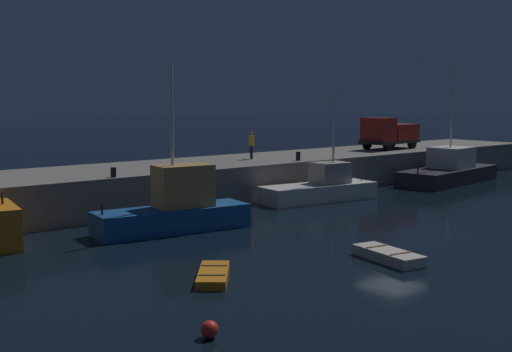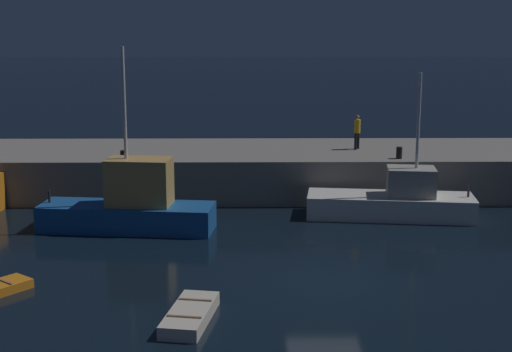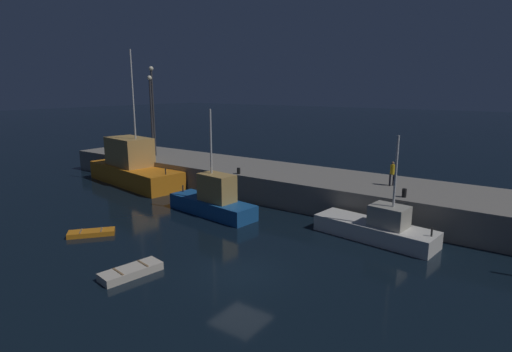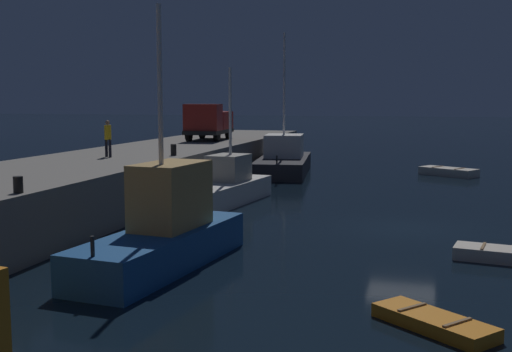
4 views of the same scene
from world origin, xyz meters
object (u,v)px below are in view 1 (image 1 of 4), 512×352
at_px(dinghy_red_small, 388,255).
at_px(fishing_boat_orange, 176,208).
at_px(rowboat_white_mid, 213,275).
at_px(bollard_west, 298,156).
at_px(dockworker, 251,144).
at_px(fishing_boat_blue, 449,171).
at_px(mooring_buoy_mid, 209,329).
at_px(fishing_boat_white, 321,188).
at_px(utility_truck, 389,133).
at_px(bollard_central, 113,172).

bearing_deg(dinghy_red_small, fishing_boat_orange, 108.02).
relative_size(rowboat_white_mid, bollard_west, 4.92).
bearing_deg(dockworker, fishing_boat_blue, -21.31).
bearing_deg(dockworker, bollard_west, -58.46).
bearing_deg(dockworker, mooring_buoy_mid, -131.40).
xyz_separation_m(fishing_boat_white, utility_truck, (12.21, 4.95, 2.60)).
bearing_deg(fishing_boat_orange, bollard_central, 102.71).
relative_size(mooring_buoy_mid, dockworker, 0.26).
distance_m(fishing_boat_white, bollard_central, 12.45).
xyz_separation_m(fishing_boat_white, mooring_buoy_mid, (-17.71, -13.71, -0.50)).
bearing_deg(fishing_boat_orange, utility_truck, 16.32).
relative_size(mooring_buoy_mid, bollard_central, 0.94).
bearing_deg(utility_truck, mooring_buoy_mid, -148.05).
distance_m(fishing_boat_white, rowboat_white_mid, 17.35).
xyz_separation_m(utility_truck, dockworker, (-13.14, 0.38, -0.23)).
bearing_deg(bollard_central, fishing_boat_white, -10.56).
bearing_deg(utility_truck, fishing_boat_blue, -83.35).
xyz_separation_m(fishing_boat_orange, dinghy_red_small, (3.14, -9.64, -0.83)).
distance_m(fishing_boat_white, dinghy_red_small, 14.09).
bearing_deg(bollard_west, rowboat_white_mid, -141.41).
xyz_separation_m(rowboat_white_mid, utility_truck, (26.75, 14.40, 3.19)).
bearing_deg(bollard_central, rowboat_white_mid, -101.60).
distance_m(fishing_boat_blue, fishing_boat_white, 12.79).
bearing_deg(bollard_west, dinghy_red_small, -121.54).
relative_size(utility_truck, bollard_central, 10.60).
bearing_deg(bollard_central, utility_truck, 6.31).
relative_size(dinghy_red_small, bollard_west, 5.63).
bearing_deg(bollard_central, mooring_buoy_mid, -109.25).
height_order(fishing_boat_blue, fishing_boat_white, fishing_boat_blue).
distance_m(fishing_boat_white, utility_truck, 13.44).
bearing_deg(bollard_west, bollard_central, -178.02).
bearing_deg(fishing_boat_orange, fishing_boat_white, 9.64).
bearing_deg(fishing_boat_blue, dockworker, 158.69).
relative_size(rowboat_white_mid, mooring_buoy_mid, 5.92).
relative_size(fishing_boat_orange, rowboat_white_mid, 2.76).
distance_m(dockworker, bollard_west, 3.16).
xyz_separation_m(fishing_boat_blue, utility_truck, (-0.58, 4.97, 2.48)).
relative_size(fishing_boat_blue, rowboat_white_mid, 3.60).
distance_m(rowboat_white_mid, utility_truck, 30.55).
relative_size(dockworker, bollard_west, 3.14).
bearing_deg(fishing_boat_orange, mooring_buoy_mid, -118.89).
relative_size(rowboat_white_mid, utility_truck, 0.52).
xyz_separation_m(dinghy_red_small, bollard_central, (-4.08, 13.81, 2.17)).
height_order(fishing_boat_orange, bollard_central, fishing_boat_orange).
relative_size(fishing_boat_white, mooring_buoy_mid, 16.25).
xyz_separation_m(dinghy_red_small, bollard_west, (8.75, 14.25, 2.20)).
height_order(fishing_boat_white, mooring_buoy_mid, fishing_boat_white).
height_order(rowboat_white_mid, dinghy_red_small, dinghy_red_small).
height_order(fishing_boat_orange, utility_truck, fishing_boat_orange).
xyz_separation_m(dockworker, bollard_central, (-11.21, -3.07, -0.74)).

